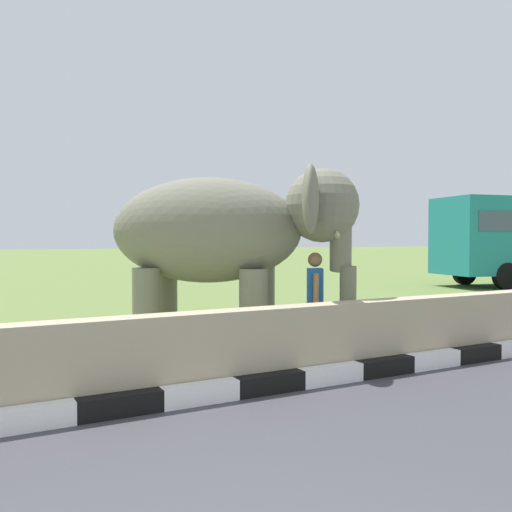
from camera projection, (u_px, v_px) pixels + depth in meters
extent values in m
cube|color=white|center=(27.00, 419.00, 5.20)|extent=(0.90, 0.20, 0.24)
cube|color=black|center=(120.00, 405.00, 5.62)|extent=(0.90, 0.20, 0.24)
cube|color=white|center=(200.00, 394.00, 6.05)|extent=(0.90, 0.20, 0.24)
cube|color=black|center=(270.00, 384.00, 6.47)|extent=(0.90, 0.20, 0.24)
cube|color=white|center=(331.00, 375.00, 6.89)|extent=(0.90, 0.20, 0.24)
cube|color=black|center=(385.00, 367.00, 7.31)|extent=(0.90, 0.20, 0.24)
cube|color=white|center=(433.00, 360.00, 7.73)|extent=(0.90, 0.20, 0.24)
cube|color=black|center=(476.00, 354.00, 8.15)|extent=(0.90, 0.20, 0.24)
cube|color=tan|center=(265.00, 347.00, 6.77)|extent=(28.00, 0.36, 1.00)
cylinder|color=slate|center=(262.00, 308.00, 9.05)|extent=(0.44, 0.44, 1.42)
cylinder|color=slate|center=(254.00, 315.00, 8.16)|extent=(0.44, 0.44, 1.42)
cylinder|color=slate|center=(165.00, 306.00, 9.31)|extent=(0.44, 0.44, 1.42)
cylinder|color=slate|center=(146.00, 313.00, 8.42)|extent=(0.44, 0.44, 1.42)
ellipsoid|color=slate|center=(206.00, 230.00, 8.70)|extent=(3.44, 3.13, 1.70)
sphere|color=slate|center=(322.00, 205.00, 8.41)|extent=(1.16, 1.16, 1.16)
ellipsoid|color=#D84C8C|center=(341.00, 196.00, 8.36)|extent=(0.67, 0.73, 0.44)
ellipsoid|color=slate|center=(315.00, 205.00, 9.20)|extent=(0.73, 0.87, 1.00)
ellipsoid|color=slate|center=(310.00, 199.00, 7.66)|extent=(0.73, 0.87, 1.00)
cylinder|color=slate|center=(341.00, 241.00, 8.38)|extent=(0.57, 0.61, 1.00)
cylinder|color=slate|center=(348.00, 292.00, 8.39)|extent=(0.39, 0.40, 0.81)
cone|color=beige|center=(337.00, 234.00, 8.66)|extent=(0.45, 0.54, 0.22)
cone|color=beige|center=(337.00, 234.00, 8.11)|extent=(0.45, 0.54, 0.22)
cylinder|color=navy|center=(314.00, 329.00, 8.66)|extent=(0.15, 0.15, 0.82)
cylinder|color=navy|center=(315.00, 332.00, 8.46)|extent=(0.15, 0.15, 0.82)
cube|color=#1E59B2|center=(315.00, 287.00, 8.54)|extent=(0.41, 0.47, 0.58)
cylinder|color=#9E7251|center=(314.00, 287.00, 8.80)|extent=(0.15, 0.16, 0.53)
cylinder|color=#9E7251|center=(316.00, 290.00, 8.28)|extent=(0.14, 0.16, 0.53)
sphere|color=#9E7251|center=(315.00, 260.00, 8.52)|extent=(0.23, 0.23, 0.23)
cylinder|color=black|center=(465.00, 272.00, 22.24)|extent=(1.04, 0.48, 1.00)
cylinder|color=black|center=(505.00, 276.00, 20.04)|extent=(1.04, 0.48, 1.00)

